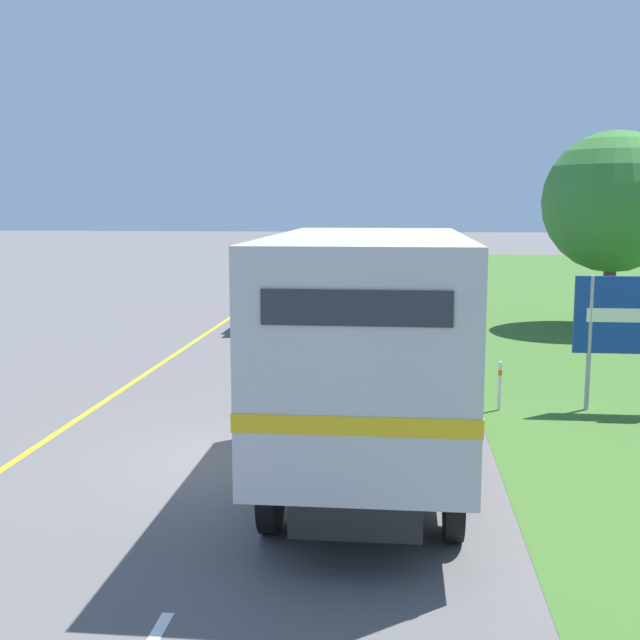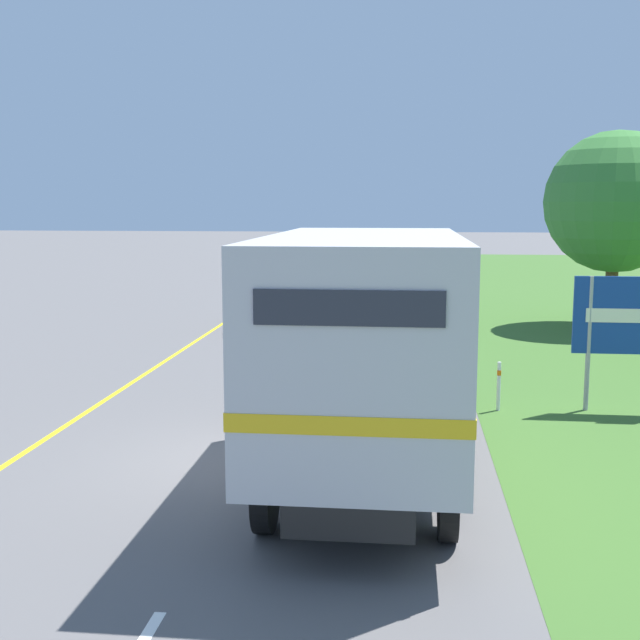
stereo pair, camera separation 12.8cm
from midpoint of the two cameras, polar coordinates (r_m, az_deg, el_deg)
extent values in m
plane|color=#5B5959|center=(12.69, -4.49, -9.85)|extent=(200.00, 200.00, 0.00)
cube|color=yellow|center=(30.02, -5.32, 0.72)|extent=(0.12, 68.31, 0.01)
cube|color=white|center=(13.21, -4.03, -9.09)|extent=(0.12, 2.60, 0.01)
cube|color=white|center=(19.54, -0.60, -3.34)|extent=(0.12, 2.60, 0.01)
cube|color=white|center=(26.00, 1.13, -0.42)|extent=(0.12, 2.60, 0.01)
cube|color=white|center=(32.52, 2.16, 1.34)|extent=(0.12, 2.60, 0.01)
cube|color=white|center=(39.07, 2.85, 2.50)|extent=(0.12, 2.60, 0.01)
cylinder|color=black|center=(15.66, 0.23, -4.41)|extent=(0.22, 1.00, 1.00)
cylinder|color=black|center=(15.59, 8.23, -4.55)|extent=(0.22, 1.00, 1.00)
cylinder|color=black|center=(9.90, -3.50, -12.09)|extent=(0.22, 1.00, 1.00)
cylinder|color=black|center=(9.79, 9.46, -12.43)|extent=(0.22, 1.00, 1.00)
cube|color=black|center=(12.29, 3.67, -7.13)|extent=(1.39, 8.08, 0.36)
cube|color=#B7B7BC|center=(10.94, 3.50, -0.93)|extent=(2.53, 5.98, 2.67)
cube|color=gold|center=(11.03, 3.48, -3.33)|extent=(2.55, 6.00, 0.20)
cube|color=#232833|center=(7.87, 2.50, 0.85)|extent=(1.90, 0.03, 0.36)
cube|color=#B7B7BC|center=(14.99, 4.23, 0.08)|extent=(2.43, 2.10, 1.90)
cube|color=#283342|center=(16.01, 4.37, 1.47)|extent=(2.15, 0.03, 0.85)
cylinder|color=black|center=(27.65, -3.71, 0.77)|extent=(0.16, 0.66, 0.66)
cylinder|color=black|center=(27.44, -0.67, 0.73)|extent=(0.16, 0.66, 0.66)
cylinder|color=black|center=(24.90, -4.82, -0.07)|extent=(0.16, 0.66, 0.66)
cylinder|color=black|center=(24.67, -1.45, -0.13)|extent=(0.16, 0.66, 0.66)
cube|color=white|center=(26.10, -2.65, 1.28)|extent=(1.80, 4.55, 0.85)
cube|color=#282D38|center=(25.83, -2.73, 2.97)|extent=(1.55, 2.50, 0.73)
cube|color=red|center=(23.96, -4.98, 0.98)|extent=(0.20, 0.03, 0.14)
cube|color=red|center=(23.74, -2.00, 0.95)|extent=(0.20, 0.03, 0.14)
cylinder|color=black|center=(41.19, 4.89, 3.24)|extent=(0.16, 0.66, 0.66)
cylinder|color=black|center=(41.18, 6.95, 3.21)|extent=(0.16, 0.66, 0.66)
cylinder|color=black|center=(38.41, 4.79, 2.88)|extent=(0.16, 0.66, 0.66)
cylinder|color=black|center=(38.40, 7.00, 2.84)|extent=(0.16, 0.66, 0.66)
cube|color=white|center=(39.76, 5.92, 3.62)|extent=(1.80, 4.50, 0.79)
cube|color=#282D38|center=(39.52, 5.93, 4.65)|extent=(1.55, 2.47, 0.67)
cube|color=red|center=(37.50, 4.93, 3.56)|extent=(0.20, 0.03, 0.14)
cube|color=red|center=(37.50, 6.86, 3.53)|extent=(0.20, 0.03, 0.14)
cylinder|color=black|center=(54.98, 1.16, 4.54)|extent=(0.16, 0.66, 0.66)
cylinder|color=black|center=(54.87, 2.70, 4.52)|extent=(0.16, 0.66, 0.66)
cylinder|color=black|center=(52.31, 0.90, 4.34)|extent=(0.16, 0.66, 0.66)
cylinder|color=black|center=(52.19, 2.52, 4.33)|extent=(0.16, 0.66, 0.66)
cube|color=red|center=(53.56, 1.82, 4.84)|extent=(1.80, 4.34, 0.77)
cube|color=#282D38|center=(53.35, 1.81, 5.60)|extent=(1.55, 2.39, 0.65)
cube|color=red|center=(51.44, 0.94, 4.85)|extent=(0.20, 0.03, 0.14)
cube|color=red|center=(51.34, 2.34, 4.84)|extent=(0.20, 0.03, 0.14)
cylinder|color=#9E9EA3|center=(16.10, 18.77, -1.62)|extent=(0.09, 0.09, 2.59)
cube|color=navy|center=(16.20, 21.38, 0.30)|extent=(2.08, 0.06, 1.47)
cube|color=silver|center=(16.16, 21.41, 0.28)|extent=(1.62, 0.02, 0.27)
cylinder|color=brown|center=(27.38, 20.11, 1.83)|extent=(0.39, 0.39, 2.20)
sphere|color=#387A33|center=(27.23, 20.41, 7.88)|extent=(4.47, 4.47, 4.47)
cylinder|color=white|center=(15.77, 12.82, -4.62)|extent=(0.07, 0.07, 0.95)
cylinder|color=orange|center=(15.72, 12.85, -3.68)|extent=(0.08, 0.08, 0.10)
camera|label=1|loc=(0.06, -89.81, 0.03)|focal=45.00mm
camera|label=2|loc=(0.06, 90.19, -0.03)|focal=45.00mm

